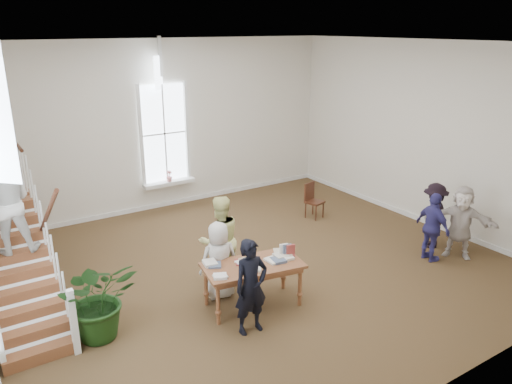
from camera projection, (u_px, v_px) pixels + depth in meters
ground at (254, 267)px, 10.45m from camera, size 10.00×10.00×0.00m
room_shell at (169, 192)px, 13.82m from camera, size 10.49×10.00×10.00m
staircase at (11, 227)px, 8.29m from camera, size 1.10×4.10×2.92m
library_table at (253, 268)px, 8.81m from camera, size 1.87×1.16×0.88m
police_officer at (251, 287)px, 8.02m from camera, size 0.60×0.40×1.63m
elderly_woman at (219, 260)px, 9.09m from camera, size 0.79×0.59×1.47m
person_yellow at (220, 240)px, 9.60m from camera, size 0.88×0.69×1.77m
woman_cluster_a at (433, 227)px, 10.52m from camera, size 0.47×0.92×1.51m
woman_cluster_b at (434, 215)px, 11.19m from camera, size 1.03×1.11×1.50m
woman_cluster_c at (461, 222)px, 10.69m from camera, size 1.22×1.50×1.60m
floor_plant at (98, 299)px, 7.93m from camera, size 1.30×1.15×1.36m
side_chair at (312, 198)px, 13.00m from camera, size 0.50×0.50×0.93m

